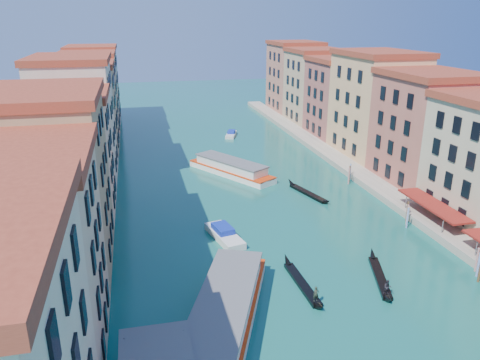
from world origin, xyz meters
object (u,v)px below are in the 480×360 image
Objects in this scene: vaporetto_near at (224,316)px; gondola_right at (380,277)px; gondola_fore at (302,283)px; vaporetto_far at (231,168)px.

vaporetto_near is 18.68m from gondola_right.
vaporetto_far is at bearing 87.75° from gondola_fore.
vaporetto_far reaches higher than gondola_fore.
vaporetto_near is at bearing -134.45° from vaporetto_far.
gondola_fore is 8.67m from gondola_right.
vaporetto_far is at bearing 99.40° from vaporetto_near.
gondola_right is at bearing -7.31° from gondola_fore.
vaporetto_far is (9.75, 43.46, -0.25)m from vaporetto_near.
gondola_fore is at bearing -167.57° from gondola_right.
gondola_fore is at bearing 51.71° from vaporetto_near.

